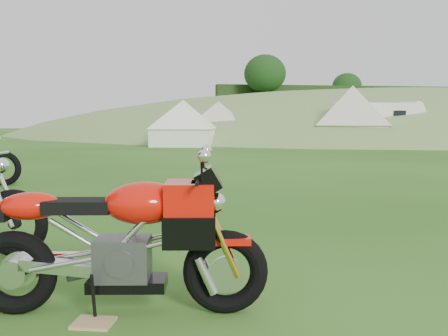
{
  "coord_description": "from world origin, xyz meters",
  "views": [
    {
      "loc": [
        -1.1,
        -5.01,
        1.33
      ],
      "look_at": [
        -0.16,
        0.4,
        0.78
      ],
      "focal_mm": 40.0,
      "sensor_mm": 36.0,
      "label": 1
    }
  ],
  "objects": [
    {
      "name": "ground",
      "position": [
        0.0,
        0.0,
        0.0
      ],
      "size": [
        120.0,
        120.0,
        0.0
      ],
      "primitive_type": "plane",
      "color": "#1E5211",
      "rests_on": "ground"
    },
    {
      "name": "hillside",
      "position": [
        24.0,
        40.0,
        0.0
      ],
      "size": [
        80.0,
        64.0,
        8.0
      ],
      "primitive_type": "ellipsoid",
      "color": "#71924A",
      "rests_on": "ground"
    },
    {
      "name": "hedgerow",
      "position": [
        24.0,
        40.0,
        0.0
      ],
      "size": [
        36.0,
        1.2,
        8.6
      ],
      "primitive_type": null,
      "color": "black",
      "rests_on": "ground"
    },
    {
      "name": "sport_motorcycle",
      "position": [
        -1.23,
        -1.64,
        0.57
      ],
      "size": [
        1.96,
        0.77,
        1.14
      ],
      "primitive_type": null,
      "rotation": [
        0.0,
        0.0,
        -0.16
      ],
      "color": "red",
      "rests_on": "ground"
    },
    {
      "name": "plywood_board",
      "position": [
        -1.41,
        -1.81,
        0.01
      ],
      "size": [
        0.3,
        0.27,
        0.02
      ],
      "primitive_type": "cube",
      "rotation": [
        0.0,
        0.0,
        -0.28
      ],
      "color": "tan",
      "rests_on": "ground"
    },
    {
      "name": "tent_left",
      "position": [
        1.02,
        18.35,
        1.16
      ],
      "size": [
        3.31,
        3.31,
        2.33
      ],
      "primitive_type": null,
      "rotation": [
        0.0,
        0.0,
        -0.27
      ],
      "color": "white",
      "rests_on": "ground"
    },
    {
      "name": "tent_mid",
      "position": [
        3.26,
        21.83,
        1.18
      ],
      "size": [
        3.49,
        3.49,
        2.36
      ],
      "primitive_type": null,
      "rotation": [
        0.0,
        0.0,
        -0.35
      ],
      "color": "beige",
      "rests_on": "ground"
    },
    {
      "name": "tent_right",
      "position": [
        9.25,
        18.02,
        1.39
      ],
      "size": [
        4.19,
        4.19,
        2.78
      ],
      "primitive_type": null,
      "rotation": [
        0.0,
        0.0,
        -0.4
      ],
      "color": "beige",
      "rests_on": "ground"
    },
    {
      "name": "caravan",
      "position": [
        10.87,
        18.65,
        1.05
      ],
      "size": [
        4.57,
        2.22,
        2.1
      ],
      "primitive_type": null,
      "rotation": [
        0.0,
        0.0,
        0.05
      ],
      "color": "silver",
      "rests_on": "ground"
    }
  ]
}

